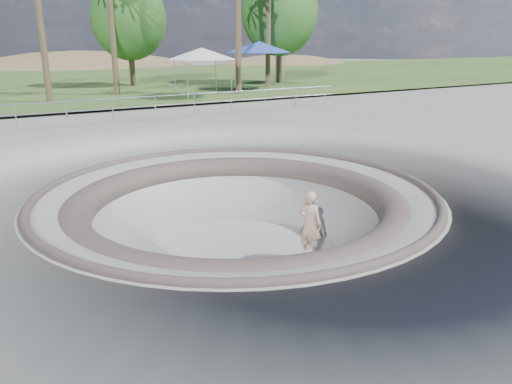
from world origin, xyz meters
TOP-DOWN VIEW (x-y plane):
  - ground at (0.00, 0.00)m, footprint 180.00×180.00m
  - skate_bowl at (0.00, 0.00)m, footprint 14.00×14.00m
  - grass_strip at (0.00, 34.00)m, footprint 180.00×36.00m
  - distant_hills at (3.78, 57.17)m, footprint 103.20×45.00m
  - safety_railing at (0.00, 12.00)m, footprint 25.00×0.06m
  - skateboard at (1.71, -0.90)m, footprint 0.84×0.44m
  - skater at (1.71, -0.90)m, footprint 0.67×0.78m
  - canopy_white at (7.13, 18.00)m, footprint 5.79×5.79m
  - canopy_blue at (12.89, 20.99)m, footprint 6.05×6.05m
  - bushy_tree_mid at (5.58, 27.57)m, footprint 5.54×5.04m
  - bushy_tree_right at (16.69, 24.27)m, footprint 6.19×5.63m

SIDE VIEW (x-z plane):
  - distant_hills at x=3.78m, z-range -21.32..7.28m
  - skateboard at x=1.71m, z-range -1.88..-1.79m
  - skate_bowl at x=0.00m, z-range -3.88..0.22m
  - skater at x=1.71m, z-range -1.82..0.00m
  - ground at x=0.00m, z-range 0.00..0.00m
  - grass_strip at x=0.00m, z-range 0.16..0.28m
  - safety_railing at x=0.00m, z-range 0.18..1.20m
  - canopy_white at x=7.13m, z-range 1.38..4.33m
  - canopy_blue at x=12.89m, z-range 1.51..4.78m
  - bushy_tree_mid at x=5.58m, z-range 1.13..9.13m
  - bushy_tree_right at x=16.69m, z-range 1.25..10.17m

